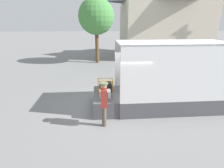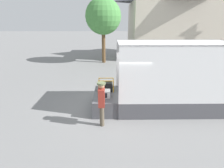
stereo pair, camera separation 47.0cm
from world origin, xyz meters
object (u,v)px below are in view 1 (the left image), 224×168
(portable_generator, at_px, (106,87))
(street_tree, at_px, (96,17))
(microwave, at_px, (105,94))
(worker_person, at_px, (104,100))
(box_truck, at_px, (204,87))

(portable_generator, bearing_deg, street_tree, 92.51)
(microwave, xyz_separation_m, street_tree, (-0.37, 10.66, 3.54))
(microwave, relative_size, worker_person, 0.27)
(microwave, bearing_deg, box_truck, 4.89)
(portable_generator, height_order, street_tree, street_tree)
(microwave, xyz_separation_m, portable_generator, (0.07, 0.77, 0.06))
(microwave, bearing_deg, portable_generator, 85.10)
(portable_generator, distance_m, worker_person, 1.93)
(portable_generator, distance_m, street_tree, 10.49)
(street_tree, bearing_deg, microwave, -88.03)
(portable_generator, xyz_separation_m, street_tree, (-0.43, 9.89, 3.48))
(box_truck, relative_size, microwave, 14.77)
(microwave, height_order, worker_person, worker_person)
(worker_person, bearing_deg, street_tree, 91.35)
(box_truck, xyz_separation_m, worker_person, (-4.96, -1.56, 0.20))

